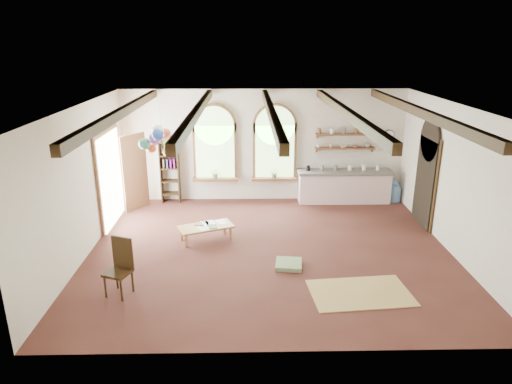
{
  "coord_description": "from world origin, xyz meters",
  "views": [
    {
      "loc": [
        -0.5,
        -9.26,
        4.49
      ],
      "look_at": [
        -0.29,
        0.6,
        1.18
      ],
      "focal_mm": 32.0,
      "sensor_mm": 36.0,
      "label": 1
    }
  ],
  "objects_px": {
    "side_chair": "(119,279)",
    "balloon_cluster": "(161,141)",
    "kitchen_counter": "(344,186)",
    "coffee_table": "(206,228)"
  },
  "relations": [
    {
      "from": "coffee_table",
      "to": "balloon_cluster",
      "type": "relative_size",
      "value": 1.17
    },
    {
      "from": "kitchen_counter",
      "to": "balloon_cluster",
      "type": "distance_m",
      "value": 5.6
    },
    {
      "from": "balloon_cluster",
      "to": "coffee_table",
      "type": "bearing_deg",
      "value": -11.88
    },
    {
      "from": "coffee_table",
      "to": "balloon_cluster",
      "type": "xyz_separation_m",
      "value": [
        -0.95,
        0.2,
        2.01
      ]
    },
    {
      "from": "kitchen_counter",
      "to": "coffee_table",
      "type": "xyz_separation_m",
      "value": [
        -3.76,
        -2.6,
        -0.16
      ]
    },
    {
      "from": "kitchen_counter",
      "to": "side_chair",
      "type": "xyz_separation_m",
      "value": [
        -5.16,
        -4.97,
        -0.16
      ]
    },
    {
      "from": "side_chair",
      "to": "balloon_cluster",
      "type": "distance_m",
      "value": 3.3
    },
    {
      "from": "coffee_table",
      "to": "side_chair",
      "type": "xyz_separation_m",
      "value": [
        -1.4,
        -2.37,
        -0.0
      ]
    },
    {
      "from": "balloon_cluster",
      "to": "kitchen_counter",
      "type": "bearing_deg",
      "value": 27.01
    },
    {
      "from": "side_chair",
      "to": "balloon_cluster",
      "type": "xyz_separation_m",
      "value": [
        0.45,
        2.57,
        2.02
      ]
    }
  ]
}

